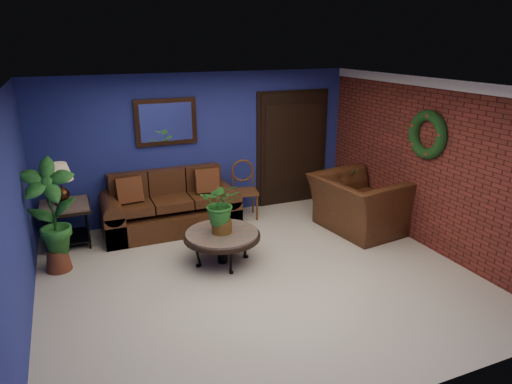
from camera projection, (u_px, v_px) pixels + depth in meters
name	position (u px, v px, depth m)	size (l,w,h in m)	color
floor	(258.00, 276.00, 6.11)	(5.50, 5.50, 0.00)	beige
wall_back	(202.00, 146.00, 7.90)	(5.50, 0.04, 2.50)	navy
wall_left	(13.00, 219.00, 4.70)	(0.04, 5.00, 2.50)	navy
wall_right_brick	(429.00, 165.00, 6.73)	(0.04, 5.00, 2.50)	maroon
ceiling	(258.00, 86.00, 5.32)	(5.50, 5.00, 0.02)	silver
crown_molding	(438.00, 83.00, 6.34)	(0.03, 5.00, 0.14)	white
wall_mirror	(166.00, 122.00, 7.49)	(1.02, 0.06, 0.77)	#3F2412
closet_door	(292.00, 149.00, 8.58)	(1.44, 0.06, 2.18)	black
wreath	(427.00, 135.00, 6.60)	(0.72, 0.72, 0.16)	black
sofa	(170.00, 210.00, 7.57)	(2.17, 0.94, 0.98)	#4A2615
coffee_table	(222.00, 236.00, 6.37)	(1.08, 1.08, 0.46)	#504A46
end_table	(65.00, 213.00, 6.89)	(0.73, 0.73, 0.66)	#504A46
table_lamp	(60.00, 179.00, 6.72)	(0.37, 0.37, 0.61)	#3F2412
side_chair	(244.00, 185.00, 8.02)	(0.50, 0.50, 1.01)	brown
armchair	(359.00, 204.00, 7.47)	(1.39, 1.22, 0.91)	#4A2615
coffee_plant	(221.00, 205.00, 6.22)	(0.69, 0.64, 0.74)	brown
floor_plant	(347.00, 190.00, 8.10)	(0.46, 0.39, 0.88)	brown
tall_plant	(51.00, 212.00, 6.01)	(0.74, 0.54, 1.56)	brown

